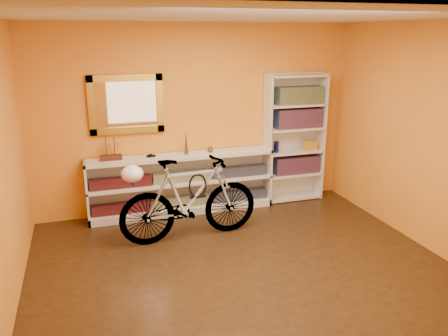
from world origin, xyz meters
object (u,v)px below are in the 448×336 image
object	(u,v)px
console_unit	(182,184)
bookcase	(294,139)
bicycle	(190,199)
helmet	(132,174)

from	to	relation	value
console_unit	bookcase	bearing A→B (deg)	0.83
console_unit	bicycle	distance (m)	0.88
console_unit	bookcase	world-z (taller)	bookcase
bookcase	bicycle	distance (m)	2.07
console_unit	bicycle	bearing A→B (deg)	-96.35
helmet	console_unit	bearing A→B (deg)	49.61
console_unit	helmet	distance (m)	1.29
bicycle	bookcase	bearing A→B (deg)	-67.42
console_unit	helmet	size ratio (longest dim) A/B	10.11
console_unit	bookcase	xyz separation A→B (m)	(1.72, 0.03, 0.52)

